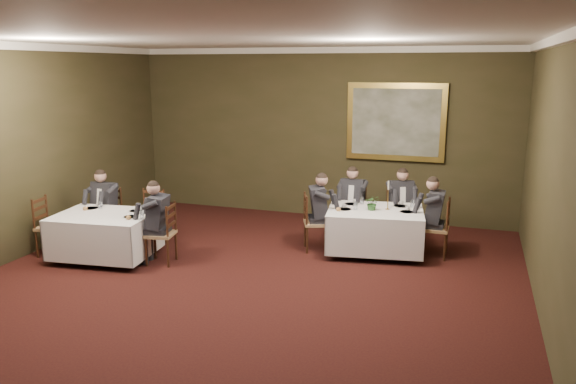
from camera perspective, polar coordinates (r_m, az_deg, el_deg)
The scene contains 26 objects.
ground at distance 7.66m, azimuth -7.06°, elevation -11.56°, with size 10.00×10.00×0.00m, color black.
ceiling at distance 7.00m, azimuth -7.86°, elevation 15.58°, with size 8.00×10.00×0.10m, color silver.
back_wall at distance 11.77m, azimuth 3.26°, elevation 5.93°, with size 8.00×0.10×3.50m, color #312F18.
right_wall at distance 6.49m, azimuth 26.25°, elevation -0.95°, with size 0.10×10.00×3.50m, color #312F18.
crown_molding at distance 6.99m, azimuth -7.85°, elevation 15.09°, with size 8.00×10.00×0.12m.
table_main at distance 9.66m, azimuth 8.81°, elevation -3.59°, with size 1.76×1.44×0.67m.
table_second at distance 9.74m, azimuth -18.08°, elevation -3.95°, with size 1.70×1.37×0.67m.
chair_main_backleft at distance 10.50m, azimuth 6.56°, elevation -3.13°, with size 0.46×0.44×1.00m.
diner_main_backleft at distance 10.43m, azimuth 6.58°, elevation -1.94°, with size 0.44×0.50×1.35m.
chair_main_backright at distance 10.49m, azimuth 11.21°, elevation -3.31°, with size 0.57×0.56×1.00m.
diner_main_backright at distance 10.42m, azimuth 11.28°, elevation -2.12°, with size 0.56×0.60×1.35m.
chair_main_endleft at distance 9.77m, azimuth 2.84°, elevation -4.28°, with size 0.56×0.57×1.00m.
diner_main_endleft at distance 9.71m, azimuth 2.92°, elevation -2.99°, with size 0.60×0.55×1.35m.
chair_main_endright at distance 9.74m, azimuth 14.74°, elevation -4.74°, with size 0.42×0.44×1.00m.
diner_main_endright at distance 9.68m, azimuth 14.75°, elevation -3.45°, with size 0.48×0.42×1.35m.
chair_sec_backleft at distance 10.66m, azimuth -17.84°, elevation -3.44°, with size 0.48×0.46×1.00m.
diner_sec_backleft at distance 10.59m, azimuth -17.96°, elevation -2.27°, with size 0.45×0.51×1.35m.
chair_sec_backright at distance 10.27m, azimuth -13.76°, elevation -3.78°, with size 0.48×0.46×1.00m.
chair_sec_endright at distance 9.34m, azimuth -12.69°, elevation -5.38°, with size 0.49×0.51×1.00m.
diner_sec_endright at distance 9.28m, azimuth -12.83°, elevation -4.03°, with size 0.54×0.48×1.35m.
chair_sec_endleft at distance 10.31m, azimuth -22.82°, elevation -4.38°, with size 0.48×0.50×1.00m.
centerpiece at distance 9.51m, azimuth 8.58°, elevation -1.02°, with size 0.24×0.21×0.27m, color #2D5926.
candlestick at distance 9.58m, azimuth 10.11°, elevation -0.67°, with size 0.07×0.07×0.50m.
place_setting_table_main at distance 9.92m, azimuth 6.78°, elevation -1.02°, with size 0.33×0.31×0.14m.
place_setting_table_second at distance 10.12m, azimuth -19.03°, elevation -1.36°, with size 0.33×0.31×0.14m.
painting at distance 11.36m, azimuth 10.88°, elevation 7.00°, with size 1.94×0.09×1.53m.
Camera 1 is at (3.07, -6.27, 3.13)m, focal length 35.00 mm.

